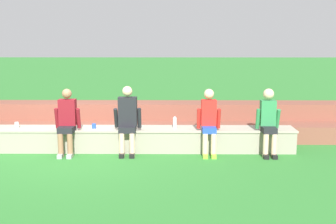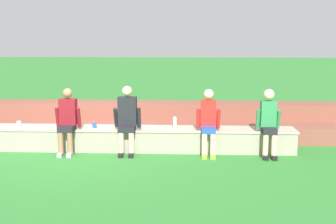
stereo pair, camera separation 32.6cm
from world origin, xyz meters
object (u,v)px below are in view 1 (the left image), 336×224
(person_left_of_center, at_px, (127,119))
(person_right_of_center, at_px, (268,120))
(water_bottle_near_right, at_px, (175,123))
(plastic_cup_middle, at_px, (94,126))
(plastic_cup_left_end, at_px, (17,125))
(person_far_left, at_px, (67,121))
(person_center, at_px, (209,121))

(person_left_of_center, distance_m, person_right_of_center, 2.88)
(person_right_of_center, xyz_separation_m, water_bottle_near_right, (-1.91, 0.32, -0.12))
(water_bottle_near_right, bearing_deg, plastic_cup_middle, -177.97)
(person_left_of_center, xyz_separation_m, person_right_of_center, (2.88, -0.00, -0.03))
(person_left_of_center, relative_size, person_right_of_center, 1.04)
(water_bottle_near_right, bearing_deg, plastic_cup_left_end, -179.62)
(person_far_left, distance_m, person_left_of_center, 1.24)
(person_far_left, bearing_deg, person_right_of_center, 0.09)
(person_center, height_order, plastic_cup_left_end, person_center)
(person_far_left, xyz_separation_m, water_bottle_near_right, (2.21, 0.32, -0.10))
(plastic_cup_left_end, bearing_deg, person_left_of_center, -6.97)
(person_far_left, xyz_separation_m, person_left_of_center, (1.24, 0.01, 0.04))
(person_left_of_center, relative_size, plastic_cup_middle, 14.02)
(person_right_of_center, distance_m, water_bottle_near_right, 1.94)
(person_center, xyz_separation_m, person_right_of_center, (1.21, -0.01, 0.01))
(water_bottle_near_right, xyz_separation_m, plastic_cup_middle, (-1.71, -0.06, -0.06))
(person_far_left, distance_m, plastic_cup_middle, 0.59)
(person_center, bearing_deg, person_left_of_center, -179.76)
(person_far_left, distance_m, person_center, 2.91)
(water_bottle_near_right, height_order, plastic_cup_left_end, water_bottle_near_right)
(person_left_of_center, distance_m, person_center, 1.67)
(person_center, height_order, water_bottle_near_right, person_center)
(person_far_left, height_order, water_bottle_near_right, person_far_left)
(person_center, distance_m, person_right_of_center, 1.21)
(person_center, distance_m, plastic_cup_left_end, 4.07)
(person_right_of_center, bearing_deg, plastic_cup_middle, 175.94)
(person_center, height_order, plastic_cup_middle, person_center)
(person_far_left, bearing_deg, water_bottle_near_right, 8.33)
(person_center, xyz_separation_m, plastic_cup_middle, (-2.41, 0.25, -0.17))
(person_far_left, height_order, person_center, same)
(person_center, height_order, person_right_of_center, person_right_of_center)
(person_left_of_center, height_order, water_bottle_near_right, person_left_of_center)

